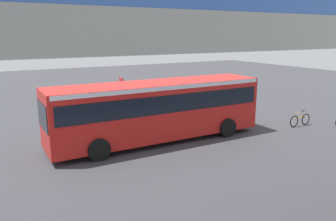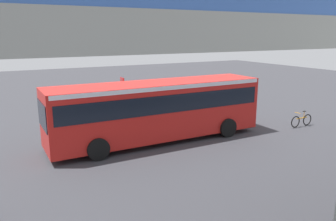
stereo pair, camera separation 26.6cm
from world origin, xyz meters
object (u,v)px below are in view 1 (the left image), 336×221
at_px(bicycle_orange, 300,120).
at_px(traffic_sign, 122,91).
at_px(city_bus, 158,106).
at_px(pedestrian, 77,113).

height_order(bicycle_orange, traffic_sign, traffic_sign).
relative_size(city_bus, bicycle_orange, 6.52).
height_order(city_bus, pedestrian, city_bus).
height_order(city_bus, bicycle_orange, city_bus).
bearing_deg(pedestrian, traffic_sign, -171.50).
relative_size(city_bus, pedestrian, 6.44).
distance_m(city_bus, traffic_sign, 5.19).
relative_size(pedestrian, traffic_sign, 0.64).
relative_size(city_bus, traffic_sign, 4.12).
xyz_separation_m(city_bus, bicycle_orange, (-9.01, 1.80, -1.51)).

